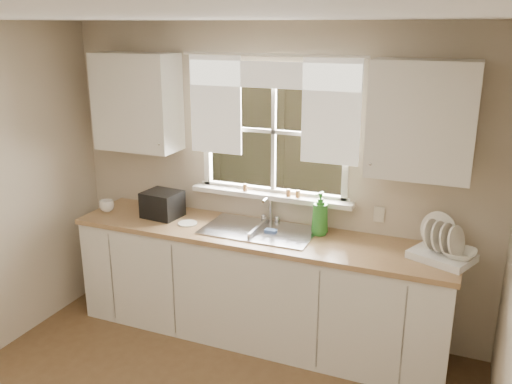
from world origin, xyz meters
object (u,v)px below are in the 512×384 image
at_px(dish_rack, 442,249).
at_px(soap_bottle_a, 320,213).
at_px(black_appliance, 162,204).
at_px(cup, 107,206).

xyz_separation_m(dish_rack, soap_bottle_a, (-0.91, 0.12, 0.09)).
distance_m(soap_bottle_a, black_appliance, 1.35).
relative_size(cup, black_appliance, 0.43).
bearing_deg(dish_rack, soap_bottle_a, 172.25).
distance_m(dish_rack, cup, 2.77).
xyz_separation_m(soap_bottle_a, cup, (-1.86, -0.20, -0.12)).
height_order(soap_bottle_a, black_appliance, soap_bottle_a).
height_order(dish_rack, cup, dish_rack).
relative_size(dish_rack, soap_bottle_a, 1.41).
bearing_deg(black_appliance, soap_bottle_a, 10.37).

